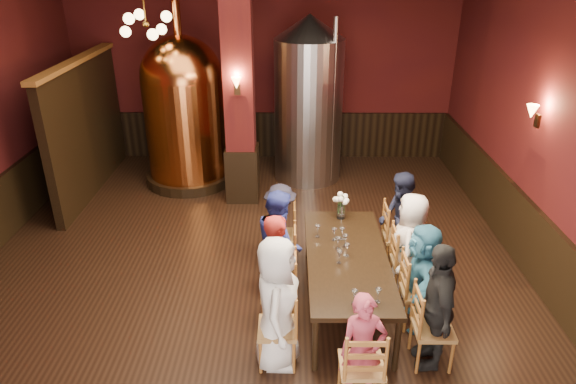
{
  "coord_description": "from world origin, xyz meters",
  "views": [
    {
      "loc": [
        0.6,
        -5.86,
        4.18
      ],
      "look_at": [
        0.55,
        0.2,
        1.33
      ],
      "focal_mm": 32.0,
      "sensor_mm": 36.0,
      "label": 1
    }
  ],
  "objects_px": {
    "steel_vessel": "(309,100)",
    "person_1": "(278,271)",
    "rose_vase": "(341,202)",
    "person_2": "(279,243)",
    "dining_table": "(347,260)",
    "person_0": "(277,304)",
    "copper_kettle": "(185,110)"
  },
  "relations": [
    {
      "from": "person_2",
      "to": "copper_kettle",
      "type": "relative_size",
      "value": 0.37
    },
    {
      "from": "person_0",
      "to": "person_2",
      "type": "height_order",
      "value": "person_0"
    },
    {
      "from": "rose_vase",
      "to": "copper_kettle",
      "type": "bearing_deg",
      "value": 132.33
    },
    {
      "from": "steel_vessel",
      "to": "person_2",
      "type": "bearing_deg",
      "value": -96.98
    },
    {
      "from": "dining_table",
      "to": "rose_vase",
      "type": "bearing_deg",
      "value": 89.6
    },
    {
      "from": "person_1",
      "to": "copper_kettle",
      "type": "relative_size",
      "value": 0.37
    },
    {
      "from": "person_2",
      "to": "steel_vessel",
      "type": "height_order",
      "value": "steel_vessel"
    },
    {
      "from": "dining_table",
      "to": "person_1",
      "type": "bearing_deg",
      "value": -158.78
    },
    {
      "from": "person_2",
      "to": "copper_kettle",
      "type": "bearing_deg",
      "value": 15.34
    },
    {
      "from": "steel_vessel",
      "to": "dining_table",
      "type": "bearing_deg",
      "value": -84.96
    },
    {
      "from": "person_2",
      "to": "person_1",
      "type": "bearing_deg",
      "value": 168.49
    },
    {
      "from": "person_1",
      "to": "person_2",
      "type": "bearing_deg",
      "value": -8.82
    },
    {
      "from": "steel_vessel",
      "to": "person_1",
      "type": "bearing_deg",
      "value": -95.95
    },
    {
      "from": "person_1",
      "to": "copper_kettle",
      "type": "bearing_deg",
      "value": 14.41
    },
    {
      "from": "person_1",
      "to": "steel_vessel",
      "type": "bearing_deg",
      "value": -15.0
    },
    {
      "from": "person_1",
      "to": "person_2",
      "type": "relative_size",
      "value": 1.0
    },
    {
      "from": "steel_vessel",
      "to": "rose_vase",
      "type": "height_order",
      "value": "steel_vessel"
    },
    {
      "from": "dining_table",
      "to": "steel_vessel",
      "type": "height_order",
      "value": "steel_vessel"
    },
    {
      "from": "person_2",
      "to": "dining_table",
      "type": "bearing_deg",
      "value": -122.73
    },
    {
      "from": "person_0",
      "to": "person_2",
      "type": "bearing_deg",
      "value": 4.41
    },
    {
      "from": "steel_vessel",
      "to": "rose_vase",
      "type": "relative_size",
      "value": 8.15
    },
    {
      "from": "copper_kettle",
      "to": "steel_vessel",
      "type": "xyz_separation_m",
      "value": [
        2.36,
        0.23,
        0.12
      ]
    },
    {
      "from": "dining_table",
      "to": "person_1",
      "type": "relative_size",
      "value": 1.61
    },
    {
      "from": "person_1",
      "to": "copper_kettle",
      "type": "distance_m",
      "value": 4.78
    },
    {
      "from": "steel_vessel",
      "to": "copper_kettle",
      "type": "bearing_deg",
      "value": -174.35
    },
    {
      "from": "person_1",
      "to": "rose_vase",
      "type": "bearing_deg",
      "value": -41.62
    },
    {
      "from": "dining_table",
      "to": "rose_vase",
      "type": "distance_m",
      "value": 1.05
    },
    {
      "from": "dining_table",
      "to": "person_0",
      "type": "distance_m",
      "value": 1.32
    },
    {
      "from": "person_0",
      "to": "person_2",
      "type": "relative_size",
      "value": 1.06
    },
    {
      "from": "copper_kettle",
      "to": "person_2",
      "type": "bearing_deg",
      "value": -62.92
    },
    {
      "from": "person_0",
      "to": "rose_vase",
      "type": "bearing_deg",
      "value": -18.78
    },
    {
      "from": "person_2",
      "to": "rose_vase",
      "type": "xyz_separation_m",
      "value": [
        0.85,
        0.67,
        0.26
      ]
    }
  ]
}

